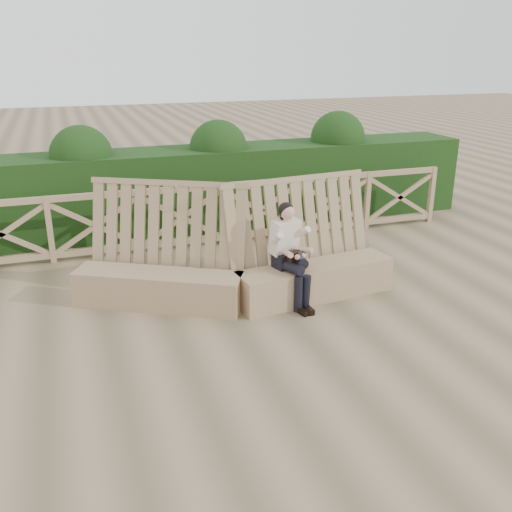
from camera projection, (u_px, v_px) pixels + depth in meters
name	position (u px, v px, depth m)	size (l,w,h in m)	color
ground	(244.00, 340.00, 6.83)	(60.00, 60.00, 0.00)	brown
bench	(237.00, 271.00, 7.81)	(4.36, 1.77, 1.62)	#937954
woman	(290.00, 250.00, 7.60)	(0.46, 0.83, 1.38)	black
guardrail	(182.00, 217.00, 9.74)	(10.10, 0.09, 1.10)	#917354
hedge	(168.00, 190.00, 10.74)	(12.00, 1.20, 1.50)	black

